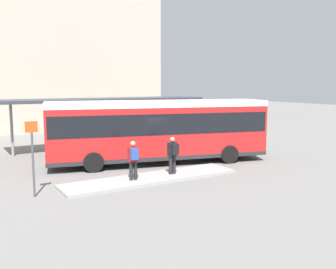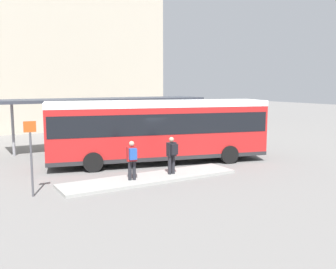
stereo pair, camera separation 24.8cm
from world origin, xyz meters
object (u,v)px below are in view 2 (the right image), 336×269
(city_bus, at_px, (159,127))
(pedestrian_waiting, at_px, (172,153))
(potted_planter_near_shelter, at_px, (119,143))
(platform_sign, at_px, (31,155))
(bicycle_orange, at_px, (219,134))
(bicycle_red, at_px, (227,135))
(pedestrian_companion, at_px, (132,158))

(city_bus, xyz_separation_m, pedestrian_waiting, (-0.98, -2.93, -0.83))
(potted_planter_near_shelter, bearing_deg, pedestrian_waiting, -92.35)
(platform_sign, bearing_deg, pedestrian_waiting, -0.65)
(bicycle_orange, bearing_deg, bicycle_red, 177.75)
(city_bus, distance_m, pedestrian_companion, 4.29)
(pedestrian_waiting, xyz_separation_m, potted_planter_near_shelter, (0.27, 6.59, -0.46))
(potted_planter_near_shelter, relative_size, platform_sign, 0.43)
(bicycle_orange, xyz_separation_m, platform_sign, (-15.16, -8.17, 1.19))
(bicycle_orange, bearing_deg, potted_planter_near_shelter, 92.33)
(pedestrian_companion, bearing_deg, city_bus, -33.58)
(pedestrian_waiting, distance_m, potted_planter_near_shelter, 6.61)
(city_bus, relative_size, platform_sign, 4.14)
(pedestrian_companion, height_order, bicycle_red, pedestrian_companion)
(pedestrian_companion, height_order, bicycle_orange, pedestrian_companion)
(pedestrian_companion, relative_size, bicycle_red, 0.96)
(potted_planter_near_shelter, bearing_deg, platform_sign, -133.76)
(bicycle_red, bearing_deg, potted_planter_near_shelter, 97.63)
(city_bus, height_order, platform_sign, city_bus)
(pedestrian_companion, bearing_deg, platform_sign, 99.35)
(bicycle_orange, distance_m, platform_sign, 17.26)
(bicycle_red, height_order, potted_planter_near_shelter, potted_planter_near_shelter)
(city_bus, relative_size, potted_planter_near_shelter, 9.71)
(bicycle_orange, height_order, platform_sign, platform_sign)
(potted_planter_near_shelter, height_order, platform_sign, platform_sign)
(potted_planter_near_shelter, bearing_deg, pedestrian_companion, -108.76)
(bicycle_orange, height_order, potted_planter_near_shelter, potted_planter_near_shelter)
(city_bus, bearing_deg, platform_sign, -142.93)
(city_bus, distance_m, bicycle_orange, 9.90)
(bicycle_red, xyz_separation_m, platform_sign, (-15.24, -7.33, 1.19))
(pedestrian_companion, xyz_separation_m, potted_planter_near_shelter, (2.26, 6.65, -0.45))
(pedestrian_companion, bearing_deg, potted_planter_near_shelter, -7.58)
(bicycle_red, relative_size, potted_planter_near_shelter, 1.44)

